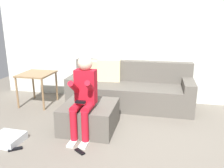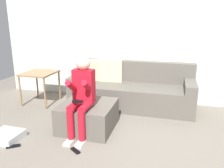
# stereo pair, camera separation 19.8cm
# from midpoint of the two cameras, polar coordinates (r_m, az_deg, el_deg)

# --- Properties ---
(ground_plane) EXTENTS (8.19, 8.19, 0.00)m
(ground_plane) POSITION_cam_midpoint_polar(r_m,az_deg,el_deg) (2.95, 4.48, -18.19)
(ground_plane) COLOR #6B6359
(wall_back) EXTENTS (6.30, 0.10, 2.72)m
(wall_back) POSITION_cam_midpoint_polar(r_m,az_deg,el_deg) (4.68, 10.18, 12.09)
(wall_back) COLOR silver
(wall_back) RESTS_ON ground_plane
(couch_sectional) EXTENTS (2.32, 0.85, 0.89)m
(couch_sectional) POSITION_cam_midpoint_polar(r_m,az_deg,el_deg) (4.49, 5.90, -1.46)
(couch_sectional) COLOR #59544C
(couch_sectional) RESTS_ON ground_plane
(ottoman) EXTENTS (0.79, 0.79, 0.41)m
(ottoman) POSITION_cam_midpoint_polar(r_m,az_deg,el_deg) (3.59, -4.38, -7.93)
(ottoman) COLOR #59544C
(ottoman) RESTS_ON ground_plane
(person_seated) EXTENTS (0.30, 0.60, 1.16)m
(person_seated) POSITION_cam_midpoint_polar(r_m,az_deg,el_deg) (3.27, -5.84, -2.09)
(person_seated) COLOR red
(person_seated) RESTS_ON ground_plane
(storage_bin) EXTENTS (0.41, 0.39, 0.11)m
(storage_bin) POSITION_cam_midpoint_polar(r_m,az_deg,el_deg) (3.60, -23.22, -11.81)
(storage_bin) COLOR silver
(storage_bin) RESTS_ON ground_plane
(side_table) EXTENTS (0.59, 0.64, 0.63)m
(side_table) POSITION_cam_midpoint_polar(r_m,az_deg,el_deg) (4.75, -16.36, 1.82)
(side_table) COLOR olive
(side_table) RESTS_ON ground_plane
(remote_near_ottoman) EXTENTS (0.16, 0.14, 0.02)m
(remote_near_ottoman) POSITION_cam_midpoint_polar(r_m,az_deg,el_deg) (3.11, -7.19, -16.08)
(remote_near_ottoman) COLOR black
(remote_near_ottoman) RESTS_ON ground_plane
(remote_by_storage_bin) EXTENTS (0.17, 0.15, 0.02)m
(remote_by_storage_bin) POSITION_cam_midpoint_polar(r_m,az_deg,el_deg) (3.40, -21.72, -14.16)
(remote_by_storage_bin) COLOR black
(remote_by_storage_bin) RESTS_ON ground_plane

